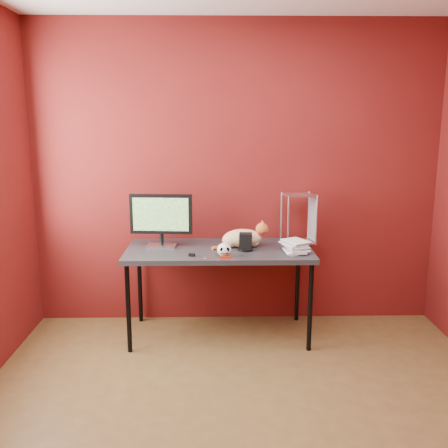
{
  "coord_description": "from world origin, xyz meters",
  "views": [
    {
      "loc": [
        -0.18,
        -2.54,
        1.79
      ],
      "look_at": [
        -0.11,
        1.15,
        1.0
      ],
      "focal_mm": 40.0,
      "sensor_mm": 36.0,
      "label": 1
    }
  ],
  "objects_px": {
    "speaker": "(246,242)",
    "book_stack": "(288,186)",
    "cat": "(243,238)",
    "skull_mug": "(224,250)",
    "monitor": "(161,218)",
    "desk": "(219,254)"
  },
  "relations": [
    {
      "from": "speaker",
      "to": "book_stack",
      "type": "height_order",
      "value": "book_stack"
    },
    {
      "from": "cat",
      "to": "skull_mug",
      "type": "xyz_separation_m",
      "value": [
        -0.16,
        -0.29,
        -0.02
      ]
    },
    {
      "from": "cat",
      "to": "monitor",
      "type": "bearing_deg",
      "value": 175.93
    },
    {
      "from": "cat",
      "to": "speaker",
      "type": "xyz_separation_m",
      "value": [
        0.02,
        -0.11,
        -0.01
      ]
    },
    {
      "from": "desk",
      "to": "book_stack",
      "type": "xyz_separation_m",
      "value": [
        0.53,
        -0.14,
        0.57
      ]
    },
    {
      "from": "desk",
      "to": "cat",
      "type": "relative_size",
      "value": 3.23
    },
    {
      "from": "monitor",
      "to": "book_stack",
      "type": "height_order",
      "value": "book_stack"
    },
    {
      "from": "cat",
      "to": "book_stack",
      "type": "xyz_separation_m",
      "value": [
        0.33,
        -0.18,
        0.45
      ]
    },
    {
      "from": "desk",
      "to": "skull_mug",
      "type": "xyz_separation_m",
      "value": [
        0.04,
        -0.25,
        0.11
      ]
    },
    {
      "from": "desk",
      "to": "speaker",
      "type": "distance_m",
      "value": 0.25
    },
    {
      "from": "book_stack",
      "to": "cat",
      "type": "bearing_deg",
      "value": 151.18
    },
    {
      "from": "book_stack",
      "to": "monitor",
      "type": "bearing_deg",
      "value": 169.05
    },
    {
      "from": "cat",
      "to": "skull_mug",
      "type": "distance_m",
      "value": 0.33
    },
    {
      "from": "skull_mug",
      "to": "speaker",
      "type": "height_order",
      "value": "speaker"
    },
    {
      "from": "speaker",
      "to": "skull_mug",
      "type": "bearing_deg",
      "value": -128.7
    },
    {
      "from": "monitor",
      "to": "skull_mug",
      "type": "xyz_separation_m",
      "value": [
        0.51,
        -0.3,
        -0.19
      ]
    },
    {
      "from": "cat",
      "to": "skull_mug",
      "type": "bearing_deg",
      "value": -121.66
    },
    {
      "from": "desk",
      "to": "speaker",
      "type": "xyz_separation_m",
      "value": [
        0.21,
        -0.06,
        0.12
      ]
    },
    {
      "from": "monitor",
      "to": "skull_mug",
      "type": "height_order",
      "value": "monitor"
    },
    {
      "from": "desk",
      "to": "skull_mug",
      "type": "bearing_deg",
      "value": -81.43
    },
    {
      "from": "speaker",
      "to": "desk",
      "type": "bearing_deg",
      "value": 168.05
    },
    {
      "from": "speaker",
      "to": "cat",
      "type": "bearing_deg",
      "value": 102.85
    }
  ]
}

